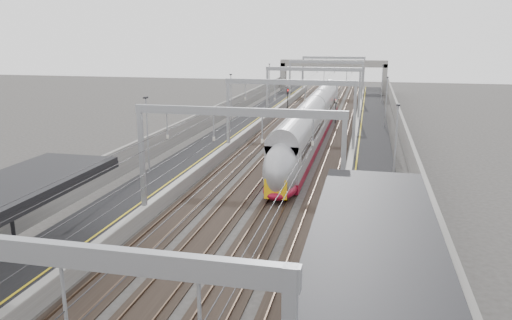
% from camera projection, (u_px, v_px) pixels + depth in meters
% --- Properties ---
extents(platform_left, '(4.00, 120.00, 1.00)m').
position_uv_depth(platform_left, '(221.00, 141.00, 54.63)').
color(platform_left, black).
rests_on(platform_left, ground).
extents(platform_right, '(4.00, 120.00, 1.00)m').
position_uv_depth(platform_right, '(371.00, 148.00, 51.21)').
color(platform_right, black).
rests_on(platform_right, ground).
extents(tracks, '(11.40, 140.00, 0.20)m').
position_uv_depth(tracks, '(293.00, 149.00, 53.03)').
color(tracks, black).
rests_on(tracks, ground).
extents(overhead_line, '(13.00, 140.00, 6.60)m').
position_uv_depth(overhead_line, '(303.00, 85.00, 57.82)').
color(overhead_line, gray).
rests_on(overhead_line, platform_left).
extents(overbridge, '(22.00, 2.20, 6.90)m').
position_uv_depth(overbridge, '(333.00, 68.00, 103.81)').
color(overbridge, slate).
rests_on(overbridge, ground).
extents(wall_left, '(0.30, 120.00, 3.20)m').
position_uv_depth(wall_left, '(193.00, 130.00, 55.05)').
color(wall_left, slate).
rests_on(wall_left, ground).
extents(wall_right, '(0.30, 120.00, 3.20)m').
position_uv_depth(wall_right, '(404.00, 139.00, 50.26)').
color(wall_right, slate).
rests_on(wall_right, ground).
extents(train, '(2.58, 47.08, 4.09)m').
position_uv_depth(train, '(312.00, 126.00, 55.47)').
color(train, maroon).
rests_on(train, ground).
extents(signal_green, '(0.32, 0.32, 3.48)m').
position_uv_depth(signal_green, '(288.00, 95.00, 80.28)').
color(signal_green, black).
rests_on(signal_green, ground).
extents(signal_red_near, '(0.32, 0.32, 3.48)m').
position_uv_depth(signal_red_near, '(336.00, 106.00, 68.27)').
color(signal_red_near, black).
rests_on(signal_red_near, ground).
extents(signal_red_far, '(0.32, 0.32, 3.48)m').
position_uv_depth(signal_red_far, '(355.00, 98.00, 77.46)').
color(signal_red_far, black).
rests_on(signal_red_far, ground).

